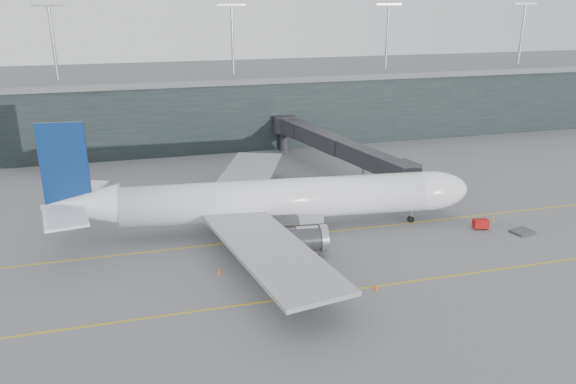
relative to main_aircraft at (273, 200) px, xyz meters
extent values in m
plane|color=#56565B|center=(-1.36, 1.79, -4.59)|extent=(320.00, 320.00, 0.00)
cube|color=gold|center=(-1.36, -2.21, -4.58)|extent=(160.00, 0.25, 0.02)
cube|color=gold|center=(-1.36, -18.21, -4.58)|extent=(160.00, 0.25, 0.02)
cube|color=gold|center=(3.64, 21.79, -4.58)|extent=(0.25, 60.00, 0.02)
cube|color=black|center=(-1.36, 59.79, 2.41)|extent=(240.00, 35.00, 14.00)
cube|color=#5C6062|center=(-1.36, 59.79, 10.01)|extent=(240.00, 36.00, 1.20)
cylinder|color=#9E9EA3|center=(-31.36, 49.79, 17.41)|extent=(0.60, 0.60, 14.00)
cylinder|color=#9E9EA3|center=(3.64, 49.79, 17.41)|extent=(0.60, 0.60, 14.00)
cylinder|color=#9E9EA3|center=(38.64, 49.79, 17.41)|extent=(0.60, 0.60, 14.00)
cylinder|color=#9E9EA3|center=(73.64, 49.79, 17.41)|extent=(0.60, 0.60, 14.00)
cylinder|color=white|center=(0.41, -0.04, 0.15)|extent=(41.46, 9.70, 5.54)
ellipsoid|color=white|center=(22.19, -2.27, 0.15)|extent=(12.14, 6.70, 5.54)
cone|color=white|center=(-24.92, 2.55, 0.77)|extent=(10.32, 6.29, 5.32)
cube|color=#94959C|center=(-0.48, 0.05, -2.00)|extent=(14.68, 5.90, 1.79)
cube|color=black|center=(25.57, -2.62, 1.04)|extent=(2.23, 2.87, 0.71)
cube|color=#94959C|center=(-3.67, -13.55, -0.75)|extent=(12.48, 26.93, 0.49)
cylinder|color=#343539|center=(1.32, -8.67, -2.27)|extent=(6.54, 3.75, 3.13)
cube|color=#94959C|center=(-0.84, 14.01, -0.75)|extent=(17.11, 27.05, 0.49)
cylinder|color=#343539|center=(3.06, 8.22, -2.27)|extent=(6.54, 3.75, 3.13)
cube|color=navy|center=(-26.26, 2.69, 6.40)|extent=(5.82, 1.04, 10.72)
cube|color=white|center=(-26.31, -2.24, 1.22)|extent=(6.13, 8.72, 0.31)
cube|color=white|center=(-25.31, 7.54, 1.22)|extent=(7.46, 9.27, 0.31)
cylinder|color=black|center=(19.97, -2.05, -4.10)|extent=(1.01, 0.46, 0.98)
cylinder|color=#9E9EA3|center=(19.97, -2.05, -3.43)|extent=(0.27, 0.27, 2.32)
cylinder|color=black|center=(-3.58, -3.94, -4.01)|extent=(1.20, 0.56, 1.16)
cylinder|color=black|center=(-2.71, 4.59, -4.01)|extent=(1.20, 0.56, 1.16)
cube|color=#27272B|center=(21.16, 3.57, 1.10)|extent=(4.46, 4.80, 3.19)
cube|color=#27272B|center=(19.06, 12.78, 1.10)|extent=(6.06, 15.05, 2.84)
cube|color=#27272B|center=(15.77, 27.19, 1.10)|extent=(6.34, 15.11, 2.96)
cube|color=#27272B|center=(12.48, 41.61, 1.10)|extent=(6.62, 15.18, 3.07)
cylinder|color=#9E9EA3|center=(18.89, 13.55, -2.43)|extent=(0.57, 0.57, 4.32)
cube|color=#343539|center=(18.89, 13.55, -4.19)|extent=(2.60, 2.17, 0.80)
cylinder|color=#27272B|center=(21.16, 42.29, 1.10)|extent=(4.55, 4.55, 3.41)
cylinder|color=#27272B|center=(21.16, 42.29, -2.54)|extent=(2.05, 2.05, 4.10)
cube|color=#A60B0D|center=(28.35, -6.69, -3.81)|extent=(2.23, 1.66, 1.19)
cylinder|color=black|center=(27.55, -6.99, -4.41)|extent=(0.39, 0.21, 0.37)
cylinder|color=black|center=(28.98, -7.29, -4.41)|extent=(0.39, 0.21, 0.37)
cylinder|color=black|center=(27.73, -6.10, -4.41)|extent=(0.39, 0.21, 0.37)
cylinder|color=black|center=(29.16, -6.39, -4.41)|extent=(0.39, 0.21, 0.37)
cube|color=#37383D|center=(33.16, -9.46, -4.42)|extent=(3.33, 2.90, 0.29)
cube|color=#343539|center=(-4.80, 11.20, -4.44)|extent=(2.38, 2.13, 0.20)
cube|color=silver|center=(-4.80, 11.20, -3.55)|extent=(1.97, 1.91, 1.49)
cube|color=navy|center=(-4.80, 11.20, -2.78)|extent=(2.04, 1.97, 0.08)
cube|color=#343539|center=(-3.66, 13.42, -4.43)|extent=(2.49, 2.16, 0.22)
cube|color=#B6BBC3|center=(-3.66, 13.42, -3.45)|extent=(2.04, 1.96, 1.62)
cube|color=navy|center=(-3.66, 13.42, -2.61)|extent=(2.11, 2.03, 0.09)
cube|color=#343539|center=(-2.93, 12.44, -4.46)|extent=(2.16, 1.96, 0.18)
cube|color=silver|center=(-2.93, 12.44, -3.66)|extent=(1.80, 1.75, 1.33)
cube|color=navy|center=(-2.93, 12.44, -2.97)|extent=(1.86, 1.80, 0.07)
cone|color=orange|center=(32.01, -4.43, -4.26)|extent=(0.41, 0.41, 0.65)
cone|color=#FD4B0E|center=(7.16, -18.95, -4.23)|extent=(0.45, 0.45, 0.72)
cone|color=orange|center=(7.68, 14.02, -4.21)|extent=(0.48, 0.48, 0.77)
cone|color=#ED4E0D|center=(-9.18, -10.49, -4.23)|extent=(0.45, 0.45, 0.71)
camera|label=1|loc=(-16.79, -69.81, 26.42)|focal=35.00mm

